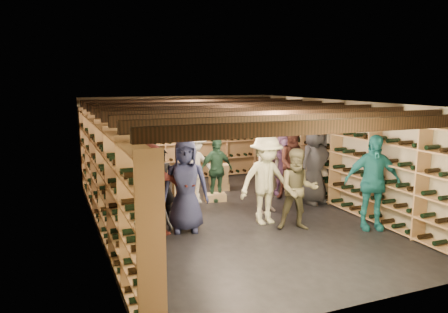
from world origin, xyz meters
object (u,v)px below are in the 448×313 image
person_6 (186,185)px  person_7 (267,173)px  person_4 (372,182)px  person_8 (294,164)px  crate_stack_right (184,190)px  person_1 (162,187)px  crate_loose (215,197)px  person_5 (151,190)px  person_11 (284,164)px  person_9 (194,167)px  person_3 (266,180)px  person_2 (298,190)px  person_12 (315,164)px  person_10 (216,170)px  crate_stack_left (219,177)px  person_0 (147,215)px

person_6 → person_7: bearing=30.4°
person_4 → person_8: 2.43m
crate_stack_right → person_1: (-0.85, -1.30, 0.44)m
crate_loose → person_6: (-1.27, -1.75, 0.80)m
person_4 → person_5: 4.19m
person_11 → person_4: bearing=-93.1°
person_9 → person_3: bearing=-68.5°
person_2 → person_12: size_ratio=0.85×
person_2 → person_10: bearing=127.2°
person_4 → person_5: person_4 is taller
person_8 → person_10: bearing=-176.7°
person_9 → person_1: bearing=-132.4°
crate_loose → person_4: bearing=-55.2°
person_3 → person_4: size_ratio=0.97×
person_6 → person_2: bearing=-4.6°
person_2 → crate_stack_right: bearing=142.4°
person_6 → person_8: size_ratio=1.03×
person_10 → crate_stack_left: bearing=54.8°
person_8 → person_5: bearing=-141.6°
person_11 → person_5: bearing=-162.3°
person_6 → person_8: bearing=37.1°
person_5 → person_7: (2.66, 0.51, -0.01)m
crate_loose → person_9: bearing=180.0°
person_2 → crate_stack_left: bearing=116.0°
person_8 → person_9: (-2.34, 0.57, -0.01)m
person_9 → person_10: size_ratio=1.14×
crate_stack_left → person_3: bearing=-92.6°
person_9 → person_12: person_12 is taller
person_3 → person_4: person_4 is taller
person_5 → person_8: bearing=15.5°
person_6 → person_10: 2.19m
person_2 → person_5: (-2.66, 0.76, 0.08)m
person_3 → person_6: size_ratio=1.01×
person_9 → person_6: bearing=-115.4°
crate_loose → person_3: person_3 is taller
person_7 → person_4: bearing=-65.9°
person_0 → person_6: person_6 is taller
person_7 → person_10: (-0.70, 1.25, -0.11)m
crate_loose → person_1: 2.19m
crate_stack_left → person_9: size_ratio=0.40×
crate_stack_right → crate_loose: (0.77, 0.00, -0.25)m
person_5 → person_11: person_5 is taller
crate_stack_right → person_10: bearing=0.0°
crate_stack_left → person_7: person_7 is taller
crate_stack_left → crate_stack_right: 1.56m
crate_stack_left → crate_loose: size_ratio=1.36×
person_5 → person_9: 2.25m
person_4 → person_12: size_ratio=0.99×
person_9 → person_11: (2.38, 0.00, -0.09)m
person_2 → person_8: bearing=82.2°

